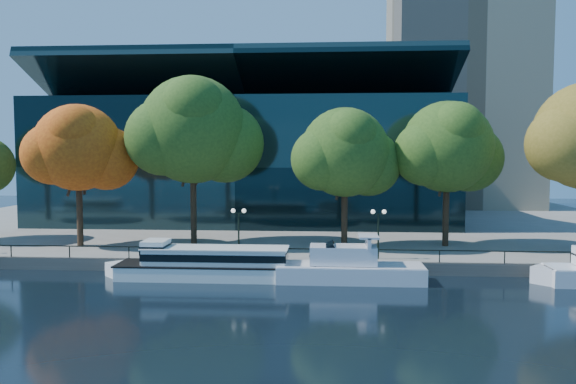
# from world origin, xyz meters

# --- Properties ---
(ground) EXTENTS (160.00, 160.00, 0.00)m
(ground) POSITION_xyz_m (0.00, 0.00, 0.00)
(ground) COLOR black
(ground) RESTS_ON ground
(promenade) EXTENTS (90.00, 67.08, 1.00)m
(promenade) POSITION_xyz_m (0.00, 36.38, 0.50)
(promenade) COLOR slate
(promenade) RESTS_ON ground
(railing) EXTENTS (88.20, 0.08, 0.99)m
(railing) POSITION_xyz_m (0.00, 3.25, 1.94)
(railing) COLOR black
(railing) RESTS_ON promenade
(convention_building) EXTENTS (50.00, 24.57, 21.43)m
(convention_building) POSITION_xyz_m (-4.00, 31.79, 8.51)
(convention_building) COLOR black
(convention_building) RESTS_ON ground
(office_tower) EXTENTS (22.50, 22.50, 65.90)m
(office_tower) POSITION_xyz_m (28.00, 55.00, 33.02)
(office_tower) COLOR gray
(office_tower) RESTS_ON ground
(tour_boat) EXTENTS (15.40, 3.44, 2.92)m
(tour_boat) POSITION_xyz_m (-3.17, 0.78, 1.24)
(tour_boat) COLOR white
(tour_boat) RESTS_ON ground
(cruiser_near) EXTENTS (12.12, 3.12, 3.51)m
(cruiser_near) POSITION_xyz_m (7.42, 0.48, 1.09)
(cruiser_near) COLOR silver
(cruiser_near) RESTS_ON ground
(tree_1) EXTENTS (9.99, 8.19, 13.10)m
(tree_1) POSITION_xyz_m (-16.61, 9.17, 9.92)
(tree_1) COLOR black
(tree_1) RESTS_ON promenade
(tree_2) EXTENTS (12.55, 10.29, 15.79)m
(tree_2) POSITION_xyz_m (-6.21, 10.71, 11.55)
(tree_2) COLOR black
(tree_2) RESTS_ON promenade
(tree_3) EXTENTS (10.11, 8.29, 12.70)m
(tree_3) POSITION_xyz_m (7.90, 9.87, 9.48)
(tree_3) COLOR black
(tree_3) RESTS_ON promenade
(tree_4) EXTENTS (10.47, 8.59, 13.35)m
(tree_4) POSITION_xyz_m (17.29, 11.30, 9.98)
(tree_4) COLOR black
(tree_4) RESTS_ON promenade
(lamp_1) EXTENTS (1.26, 0.36, 4.03)m
(lamp_1) POSITION_xyz_m (-1.13, 4.50, 3.98)
(lamp_1) COLOR black
(lamp_1) RESTS_ON promenade
(lamp_2) EXTENTS (1.26, 0.36, 4.03)m
(lamp_2) POSITION_xyz_m (10.32, 4.50, 3.98)
(lamp_2) COLOR black
(lamp_2) RESTS_ON promenade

